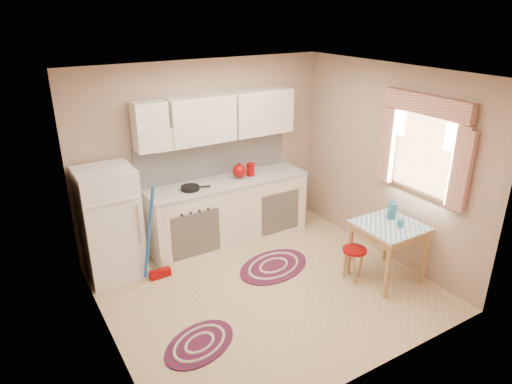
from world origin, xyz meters
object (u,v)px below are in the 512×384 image
fridge (110,224)px  stool (353,264)px  base_cabinets (228,212)px  table (387,252)px

fridge → stool: bearing=-33.3°
fridge → stool: 2.98m
base_cabinets → stool: size_ratio=5.36×
stool → fridge: bearing=146.7°
base_cabinets → table: bearing=-57.0°
fridge → base_cabinets: bearing=1.8°
base_cabinets → table: size_ratio=3.12×
table → stool: (-0.36, 0.18, -0.15)m
fridge → table: bearing=-32.4°
fridge → base_cabinets: fridge is taller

